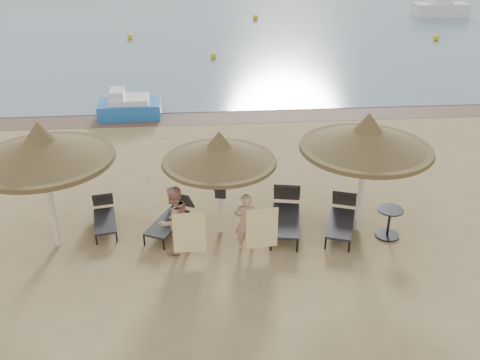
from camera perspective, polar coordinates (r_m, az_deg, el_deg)
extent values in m
plane|color=#A48753|center=(12.67, -1.28, -8.06)|extent=(160.00, 160.00, 0.00)
cube|color=brown|center=(21.07, -2.92, 6.70)|extent=(200.00, 1.60, 0.01)
cube|color=white|center=(44.96, 20.59, 16.60)|extent=(4.00, 1.60, 1.00)
cube|color=white|center=(44.85, 20.75, 17.53)|extent=(1.50, 1.00, 0.60)
cylinder|color=silver|center=(13.19, -19.46, -2.33)|extent=(0.13, 0.13, 2.32)
cone|color=brown|center=(12.60, -20.42, 3.25)|extent=(3.20, 3.20, 0.61)
cone|color=brown|center=(12.47, -20.69, 4.78)|extent=(0.77, 0.77, 0.50)
cylinder|color=brown|center=(12.71, -20.22, 2.07)|extent=(3.14, 3.14, 0.11)
cylinder|color=silver|center=(13.05, -2.13, -1.82)|extent=(0.11, 0.11, 1.98)
cone|color=brown|center=(12.52, -2.22, 2.99)|extent=(2.73, 2.73, 0.52)
cone|color=brown|center=(12.40, -2.25, 4.31)|extent=(0.66, 0.66, 0.42)
cylinder|color=brown|center=(12.62, -2.20, 1.98)|extent=(2.68, 2.68, 0.09)
cylinder|color=silver|center=(13.39, 12.77, -1.01)|extent=(0.13, 0.13, 2.28)
cone|color=brown|center=(12.82, 13.38, 4.45)|extent=(3.15, 3.15, 0.60)
cone|color=brown|center=(12.69, 13.55, 5.94)|extent=(0.76, 0.76, 0.49)
cylinder|color=brown|center=(12.93, 13.25, 3.29)|extent=(3.09, 3.09, 0.11)
cylinder|color=black|center=(13.44, -15.05, -6.25)|extent=(0.04, 0.04, 0.24)
cylinder|color=black|center=(13.43, -13.02, -6.01)|extent=(0.04, 0.04, 0.24)
cylinder|color=black|center=(14.46, -15.18, -3.74)|extent=(0.04, 0.04, 0.24)
cylinder|color=black|center=(14.45, -13.30, -3.52)|extent=(0.04, 0.04, 0.24)
cube|color=black|center=(13.90, -14.22, -4.24)|extent=(0.75, 1.35, 0.05)
cube|color=black|center=(14.45, -14.43, -2.06)|extent=(0.58, 0.45, 0.48)
cylinder|color=black|center=(13.15, -10.17, -6.40)|extent=(0.05, 0.05, 0.26)
cylinder|color=black|center=(12.92, -8.15, -6.89)|extent=(0.05, 0.05, 0.26)
cylinder|color=black|center=(14.11, -7.54, -3.71)|extent=(0.05, 0.05, 0.26)
cylinder|color=black|center=(13.90, -5.62, -4.11)|extent=(0.05, 0.05, 0.26)
cube|color=black|center=(13.46, -7.78, -4.56)|extent=(1.12, 1.52, 0.06)
cube|color=black|center=(13.98, -6.28, -2.14)|extent=(0.69, 0.60, 0.53)
cylinder|color=black|center=(12.78, 3.31, -6.91)|extent=(0.06, 0.06, 0.31)
cylinder|color=black|center=(12.77, 6.13, -7.05)|extent=(0.06, 0.06, 0.31)
cylinder|color=black|center=(14.10, 3.65, -3.40)|extent=(0.06, 0.06, 0.31)
cylinder|color=black|center=(14.10, 6.19, -3.53)|extent=(0.06, 0.06, 0.31)
cube|color=black|center=(13.38, 4.86, -4.32)|extent=(0.99, 1.77, 0.07)
cube|color=black|center=(14.10, 5.02, -1.34)|extent=(0.77, 0.59, 0.63)
cylinder|color=black|center=(12.98, 9.10, -6.75)|extent=(0.05, 0.05, 0.28)
cylinder|color=black|center=(12.96, 11.56, -7.04)|extent=(0.05, 0.05, 0.28)
cylinder|color=black|center=(14.16, 9.74, -3.72)|extent=(0.05, 0.05, 0.28)
cylinder|color=black|center=(14.14, 11.97, -3.98)|extent=(0.05, 0.05, 0.28)
cube|color=black|center=(13.51, 10.68, -4.59)|extent=(1.07, 1.61, 0.06)
cube|color=black|center=(14.15, 11.07, -1.98)|extent=(0.72, 0.60, 0.56)
cylinder|color=black|center=(13.86, 15.40, -5.68)|extent=(0.59, 0.59, 0.04)
cylinder|color=black|center=(13.67, 15.58, -4.42)|extent=(0.06, 0.06, 0.72)
cylinder|color=black|center=(13.49, 15.77, -3.08)|extent=(0.63, 0.63, 0.03)
imported|color=tan|center=(12.38, -7.10, -3.77)|extent=(1.08, 1.03, 1.98)
imported|color=tan|center=(12.42, 0.64, -4.06)|extent=(0.86, 0.61, 1.74)
cube|color=yellow|center=(12.20, -5.42, -5.63)|extent=(0.75, 0.04, 1.04)
cube|color=yellow|center=(12.32, 2.38, -5.18)|extent=(0.74, 0.11, 1.04)
cube|color=white|center=(13.11, -2.19, -0.61)|extent=(0.31, 0.20, 0.37)
cube|color=black|center=(12.80, -2.11, -1.21)|extent=(0.27, 0.14, 0.36)
cube|color=blue|center=(21.49, -11.65, 7.40)|extent=(2.39, 1.45, 0.59)
cube|color=white|center=(21.37, -11.74, 8.34)|extent=(1.53, 1.21, 0.27)
cube|color=white|center=(21.35, -12.96, 8.89)|extent=(0.56, 0.98, 0.38)
sphere|color=yellow|center=(35.20, -11.64, 14.72)|extent=(0.36, 0.36, 0.36)
sphere|color=yellow|center=(41.02, 1.65, 16.94)|extent=(0.41, 0.41, 0.41)
sphere|color=yellow|center=(36.34, 20.19, 14.08)|extent=(0.40, 0.40, 0.40)
sphere|color=yellow|center=(29.84, -2.85, 13.09)|extent=(0.34, 0.34, 0.34)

